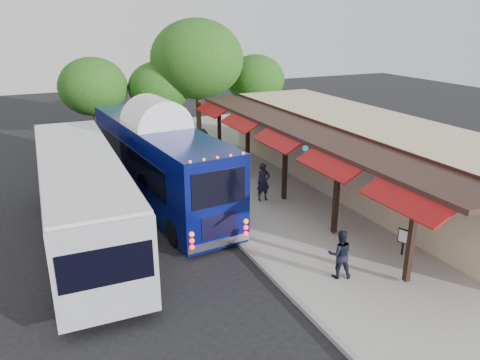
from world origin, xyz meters
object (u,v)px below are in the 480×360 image
coach_bus (158,158)px  ped_d (202,145)px  ped_c (213,166)px  sign_board (404,238)px  ped_a (263,182)px  city_bus (82,194)px  ped_b (340,254)px

coach_bus → ped_d: size_ratio=6.38×
ped_c → sign_board: bearing=65.5°
sign_board → ped_d: bearing=80.9°
ped_d → sign_board: 14.34m
ped_c → sign_board: ped_c is taller
coach_bus → sign_board: bearing=-60.2°
coach_bus → ped_a: coach_bus is taller
ped_d → city_bus: bearing=32.4°
coach_bus → sign_board: coach_bus is taller
ped_d → coach_bus: bearing=38.8°
coach_bus → ped_a: bearing=-33.4°
coach_bus → ped_a: 5.01m
city_bus → sign_board: (10.22, -6.41, -1.07)m
coach_bus → sign_board: 11.30m
ped_a → ped_b: bearing=-97.9°
ped_a → ped_d: ped_d is taller
coach_bus → city_bus: coach_bus is taller
ped_a → ped_b: (-0.87, -7.16, -0.06)m
ped_b → sign_board: bearing=-151.1°
ped_a → sign_board: size_ratio=1.78×
city_bus → ped_a: size_ratio=7.13×
ped_a → ped_d: bearing=91.9°
coach_bus → ped_c: coach_bus is taller
coach_bus → city_bus: (-3.78, -2.78, -0.21)m
sign_board → ped_a: bearing=88.1°
ped_a → city_bus: bearing=-177.6°
ped_b → ped_d: (0.52, 14.41, 0.14)m
coach_bus → ped_b: size_ratio=7.43×
city_bus → ped_d: bearing=46.1°
city_bus → ped_b: size_ratio=7.67×
ped_a → ped_c: 3.54m
coach_bus → ped_b: coach_bus is taller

